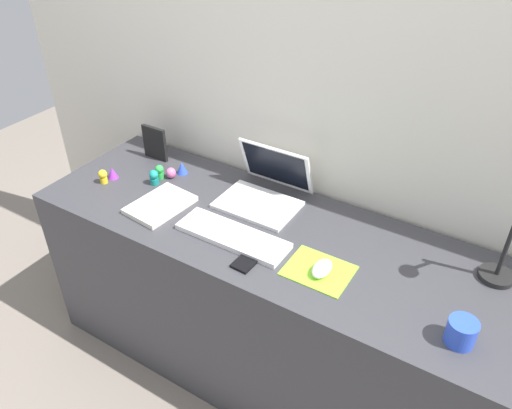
% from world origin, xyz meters
% --- Properties ---
extents(ground_plane, '(6.00, 6.00, 0.00)m').
position_xyz_m(ground_plane, '(0.00, 0.00, 0.00)').
color(ground_plane, slate).
extents(back_wall, '(2.99, 0.05, 1.59)m').
position_xyz_m(back_wall, '(0.00, 0.34, 0.80)').
color(back_wall, silver).
rests_on(back_wall, ground_plane).
extents(desk, '(1.79, 0.60, 0.74)m').
position_xyz_m(desk, '(0.00, 0.00, 0.37)').
color(desk, '#38383D').
rests_on(desk, ground_plane).
extents(laptop, '(0.30, 0.28, 0.20)m').
position_xyz_m(laptop, '(-0.10, 0.17, 0.79)').
color(laptop, white).
rests_on(laptop, desk).
extents(keyboard, '(0.41, 0.13, 0.02)m').
position_xyz_m(keyboard, '(-0.07, -0.11, 0.75)').
color(keyboard, white).
rests_on(keyboard, desk).
extents(mousepad, '(0.21, 0.17, 0.00)m').
position_xyz_m(mousepad, '(0.26, -0.10, 0.74)').
color(mousepad, '#8CDB33').
rests_on(mousepad, desk).
extents(mouse, '(0.06, 0.10, 0.03)m').
position_xyz_m(mouse, '(0.28, -0.11, 0.76)').
color(mouse, white).
rests_on(mouse, mousepad).
extents(cell_phone, '(0.07, 0.13, 0.01)m').
position_xyz_m(cell_phone, '(0.04, -0.18, 0.74)').
color(cell_phone, black).
rests_on(cell_phone, desk).
extents(desk_lamp, '(0.11, 0.16, 0.36)m').
position_xyz_m(desk_lamp, '(0.75, 0.13, 0.91)').
color(desk_lamp, black).
rests_on(desk_lamp, desk).
extents(notebook_pad, '(0.19, 0.26, 0.02)m').
position_xyz_m(notebook_pad, '(-0.41, -0.10, 0.75)').
color(notebook_pad, silver).
rests_on(notebook_pad, desk).
extents(picture_frame, '(0.12, 0.02, 0.15)m').
position_xyz_m(picture_frame, '(-0.67, 0.18, 0.81)').
color(picture_frame, black).
rests_on(picture_frame, desk).
extents(coffee_mug, '(0.08, 0.08, 0.08)m').
position_xyz_m(coffee_mug, '(0.72, -0.16, 0.78)').
color(coffee_mug, blue).
rests_on(coffee_mug, desk).
extents(toy_figurine_green, '(0.04, 0.04, 0.06)m').
position_xyz_m(toy_figurine_green, '(-0.55, 0.06, 0.77)').
color(toy_figurine_green, green).
rests_on(toy_figurine_green, desk).
extents(toy_figurine_purple, '(0.04, 0.04, 0.05)m').
position_xyz_m(toy_figurine_purple, '(-0.71, -0.04, 0.76)').
color(toy_figurine_purple, purple).
rests_on(toy_figurine_purple, desk).
extents(toy_figurine_teal, '(0.04, 0.04, 0.06)m').
position_xyz_m(toy_figurine_teal, '(-0.54, 0.02, 0.77)').
color(toy_figurine_teal, teal).
rests_on(toy_figurine_teal, desk).
extents(toy_figurine_yellow, '(0.04, 0.04, 0.06)m').
position_xyz_m(toy_figurine_yellow, '(-0.72, -0.08, 0.77)').
color(toy_figurine_yellow, yellow).
rests_on(toy_figurine_yellow, desk).
extents(toy_figurine_pink, '(0.04, 0.04, 0.05)m').
position_xyz_m(toy_figurine_pink, '(-0.51, 0.09, 0.76)').
color(toy_figurine_pink, pink).
rests_on(toy_figurine_pink, desk).
extents(toy_figurine_blue, '(0.05, 0.05, 0.05)m').
position_xyz_m(toy_figurine_blue, '(-0.49, 0.14, 0.77)').
color(toy_figurine_blue, blue).
rests_on(toy_figurine_blue, desk).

